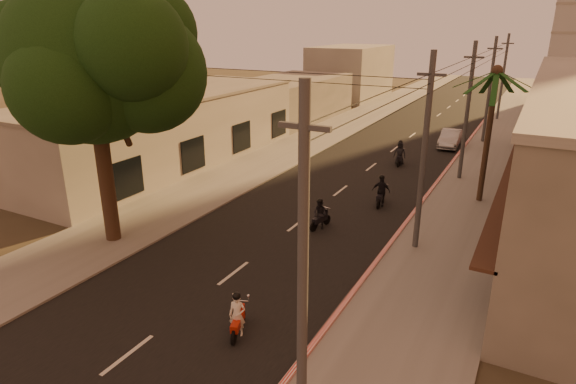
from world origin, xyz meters
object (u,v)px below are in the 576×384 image
scooter_mid_b (381,192)px  parked_car (450,138)px  palm_tree (496,79)px  scooter_mid_a (320,215)px  scooter_red (237,316)px  broadleaf_tree (100,61)px  scooter_far_a (400,154)px

scooter_mid_b → parked_car: (0.91, 16.32, -0.12)m
palm_tree → scooter_mid_a: bearing=-130.3°
scooter_red → scooter_mid_b: bearing=69.1°
broadleaf_tree → palm_tree: size_ratio=1.48×
palm_tree → parked_car: size_ratio=1.85×
scooter_far_a → parked_car: bearing=62.5°
broadleaf_tree → palm_tree: 20.18m
scooter_mid_b → parked_car: bearing=80.3°
scooter_red → scooter_far_a: scooter_far_a is taller
scooter_mid_b → scooter_far_a: scooter_far_a is taller
scooter_mid_b → parked_car: scooter_mid_b is taller
broadleaf_tree → palm_tree: (14.61, 13.86, -1.33)m
parked_car → scooter_far_a: bearing=-109.7°
broadleaf_tree → scooter_red: bearing=-21.4°
palm_tree → scooter_red: palm_tree is taller
scooter_mid_a → scooter_mid_b: size_ratio=0.88×
scooter_mid_b → broadleaf_tree: bearing=-138.8°
scooter_mid_a → scooter_far_a: scooter_far_a is taller
palm_tree → scooter_mid_a: size_ratio=4.90×
scooter_mid_a → scooter_mid_b: bearing=81.3°
scooter_mid_b → scooter_far_a: 8.91m
scooter_red → palm_tree: bearing=53.6°
palm_tree → scooter_red: (-5.48, -17.43, -6.41)m
palm_tree → scooter_mid_b: 8.69m
scooter_far_a → parked_car: size_ratio=0.43×
scooter_red → scooter_mid_a: 9.57m
scooter_mid_b → scooter_far_a: bearing=92.4°
scooter_mid_a → scooter_far_a: (0.37, 13.47, 0.10)m
scooter_far_a → broadleaf_tree: bearing=-123.6°
scooter_mid_a → scooter_far_a: 13.47m
broadleaf_tree → parked_car: size_ratio=2.72×
scooter_far_a → parked_car: (2.28, 7.52, -0.14)m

